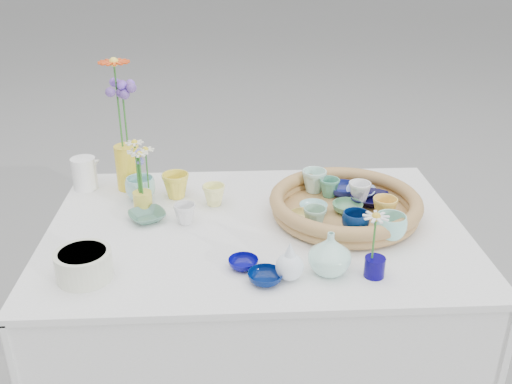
{
  "coord_description": "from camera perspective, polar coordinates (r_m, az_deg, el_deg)",
  "views": [
    {
      "loc": [
        -0.08,
        -1.52,
        1.59
      ],
      "look_at": [
        0.0,
        0.02,
        0.87
      ],
      "focal_mm": 40.0,
      "sensor_mm": 36.0,
      "label": 1
    }
  ],
  "objects": [
    {
      "name": "wicker_tray",
      "position": [
        1.8,
        8.9,
        -1.32
      ],
      "size": [
        0.47,
        0.47,
        0.08
      ],
      "primitive_type": null,
      "color": "olive",
      "rests_on": "display_table"
    },
    {
      "name": "tray_ceramic_0",
      "position": [
        1.91,
        8.71,
        0.21
      ],
      "size": [
        0.14,
        0.14,
        0.03
      ],
      "primitive_type": "imported",
      "rotation": [
        0.0,
        0.0,
        0.37
      ],
      "color": "navy",
      "rests_on": "wicker_tray"
    },
    {
      "name": "tray_ceramic_1",
      "position": [
        1.86,
        11.3,
        -0.72
      ],
      "size": [
        0.16,
        0.16,
        0.03
      ],
      "primitive_type": "imported",
      "rotation": [
        0.0,
        0.0,
        -0.36
      ],
      "color": "black",
      "rests_on": "wicker_tray"
    },
    {
      "name": "tray_ceramic_2",
      "position": [
        1.77,
        12.74,
        -1.63
      ],
      "size": [
        0.1,
        0.1,
        0.07
      ],
      "primitive_type": "imported",
      "rotation": [
        0.0,
        0.0,
        0.43
      ],
      "color": "gold",
      "rests_on": "wicker_tray"
    },
    {
      "name": "tray_ceramic_3",
      "position": [
        1.8,
        9.13,
        -1.57
      ],
      "size": [
        0.1,
        0.1,
        0.03
      ],
      "primitive_type": "imported",
      "rotation": [
        0.0,
        0.0,
        -0.05
      ],
      "color": "#5B966A",
      "rests_on": "wicker_tray"
    },
    {
      "name": "tray_ceramic_4",
      "position": [
        1.69,
        5.89,
        -2.6
      ],
      "size": [
        0.07,
        0.07,
        0.06
      ],
      "primitive_type": "imported",
      "rotation": [
        0.0,
        0.0,
        0.07
      ],
      "color": "#7FAA8F",
      "rests_on": "wicker_tray"
    },
    {
      "name": "tray_ceramic_5",
      "position": [
        1.78,
        5.75,
        -1.63
      ],
      "size": [
        0.1,
        0.1,
        0.03
      ],
      "primitive_type": "imported",
      "rotation": [
        0.0,
        0.0,
        0.1
      ],
      "color": "#A5DAD8",
      "rests_on": "wicker_tray"
    },
    {
      "name": "tray_ceramic_6",
      "position": [
        1.91,
        5.82,
        1.1
      ],
      "size": [
        0.09,
        0.09,
        0.08
      ],
      "primitive_type": "imported",
      "rotation": [
        0.0,
        0.0,
        -0.15
      ],
      "color": "silver",
      "rests_on": "wicker_tray"
    },
    {
      "name": "tray_ceramic_7",
      "position": [
        1.86,
        10.3,
        -0.02
      ],
      "size": [
        0.09,
        0.09,
        0.07
      ],
      "primitive_type": "imported",
      "rotation": [
        0.0,
        0.0,
        -0.4
      ],
      "color": "white",
      "rests_on": "wicker_tray"
    },
    {
      "name": "tray_ceramic_8",
      "position": [
        1.92,
        10.43,
        0.02
      ],
      "size": [
        0.12,
        0.12,
        0.02
      ],
      "primitive_type": "imported",
      "rotation": [
        0.0,
        0.0,
        -0.31
      ],
      "color": "#90AFEC",
      "rests_on": "wicker_tray"
    },
    {
      "name": "tray_ceramic_9",
      "position": [
        1.68,
        9.91,
        -2.98
      ],
      "size": [
        0.11,
        0.11,
        0.06
      ],
      "primitive_type": "imported",
      "rotation": [
        0.0,
        0.0,
        -0.42
      ],
      "color": "#061E53",
      "rests_on": "wicker_tray"
    },
    {
      "name": "tray_ceramic_10",
      "position": [
        1.71,
        4.86,
        -2.76
      ],
      "size": [
        0.12,
        0.12,
        0.03
      ],
      "primitive_type": "imported",
      "rotation": [
        0.0,
        0.0,
        0.22
      ],
      "color": "#E7C867",
      "rests_on": "wicker_tray"
    },
    {
      "name": "tray_ceramic_11",
      "position": [
        1.66,
        13.27,
        -3.43
      ],
      "size": [
        0.1,
        0.1,
        0.07
      ],
      "primitive_type": "imported",
      "rotation": [
        0.0,
        0.0,
        -0.08
      ],
      "color": "#98EBDA",
      "rests_on": "wicker_tray"
    },
    {
      "name": "tray_ceramic_12",
      "position": [
        1.89,
        7.35,
        0.43
      ],
      "size": [
        0.08,
        0.08,
        0.06
      ],
      "primitive_type": "imported",
      "rotation": [
        0.0,
        0.0,
        0.14
      ],
      "color": "#4A9778",
      "rests_on": "wicker_tray"
    },
    {
      "name": "loose_ceramic_0",
      "position": [
        1.92,
        -8.02,
        0.64
      ],
      "size": [
        0.11,
        0.11,
        0.08
      ],
      "primitive_type": "imported",
      "rotation": [
        0.0,
        0.0,
        -0.28
      ],
      "color": "yellow",
      "rests_on": "display_table"
    },
    {
      "name": "loose_ceramic_1",
      "position": [
        1.86,
        -4.23,
        -0.3
      ],
      "size": [
        0.09,
        0.09,
        0.07
      ],
      "primitive_type": "imported",
      "rotation": [
        0.0,
        0.0,
        -0.28
      ],
      "color": "#FFFE96",
      "rests_on": "display_table"
    },
    {
      "name": "loose_ceramic_2",
      "position": [
        1.8,
        -10.83,
        -2.4
      ],
      "size": [
        0.15,
        0.15,
        0.03
      ],
      "primitive_type": "imported",
      "rotation": [
        0.0,
        0.0,
        0.43
      ],
      "color": "#487562",
      "rests_on": "display_table"
    },
    {
      "name": "loose_ceramic_3",
      "position": [
        1.75,
        -7.12,
        -2.18
      ],
      "size": [
        0.08,
        0.08,
        0.06
      ],
      "primitive_type": "imported",
      "rotation": [
        0.0,
        0.0,
        0.17
      ],
      "color": "silver",
      "rests_on": "display_table"
    },
    {
      "name": "loose_ceramic_4",
      "position": [
        1.53,
        -1.28,
        -7.15
      ],
      "size": [
        0.1,
        0.1,
        0.03
      ],
      "primitive_type": "imported",
      "rotation": [
        0.0,
        0.0,
        0.27
      ],
      "color": "#050474",
      "rests_on": "display_table"
    },
    {
      "name": "loose_ceramic_5",
      "position": [
        1.93,
        -11.48,
        0.33
      ],
      "size": [
        0.13,
        0.13,
        0.08
      ],
      "primitive_type": "imported",
      "rotation": [
        0.0,
        0.0,
        -0.42
      ],
      "color": "#96CFCD",
      "rests_on": "display_table"
    },
    {
      "name": "loose_ceramic_6",
      "position": [
        1.47,
        0.94,
        -8.54
      ],
      "size": [
        0.11,
        0.11,
        0.03
      ],
      "primitive_type": "imported",
      "rotation": [
        0.0,
        0.0,
        0.18
      ],
      "color": "#00134E",
      "rests_on": "display_table"
    },
    {
      "name": "fluted_bowl",
      "position": [
        1.54,
        -16.83,
        -6.97
      ],
      "size": [
        0.17,
        0.17,
        0.08
      ],
      "primitive_type": null,
      "rotation": [
        0.0,
        0.0,
        0.21
      ],
      "color": "beige",
      "rests_on": "display_table"
    },
    {
      "name": "bud_vase_paleblue",
      "position": [
        1.46,
        3.4,
        -6.81
      ],
      "size": [
        0.1,
        0.1,
        0.11
      ],
      "primitive_type": null,
      "rotation": [
        0.0,
        0.0,
        -0.39
      ],
      "color": "white",
      "rests_on": "display_table"
    },
    {
      "name": "bud_vase_seafoam",
      "position": [
        1.5,
        7.4,
        -6.08
      ],
      "size": [
        0.14,
        0.14,
        0.12
      ],
      "primitive_type": "imported",
      "rotation": [
        0.0,
        0.0,
        0.32
      ],
      "color": "#B5ECD9",
      "rests_on": "display_table"
    },
    {
      "name": "bud_vase_cobalt",
      "position": [
        1.52,
        11.77,
        -7.35
      ],
      "size": [
        0.06,
        0.06,
        0.05
      ],
      "primitive_type": "cylinder",
      "rotation": [
        0.0,
        0.0,
        -0.15
      ],
      "color": "#070058",
      "rests_on": "display_table"
    },
    {
      "name": "single_daisy",
      "position": [
        1.48,
        11.72,
        -4.49
      ],
      "size": [
        0.1,
        0.1,
        0.14
      ],
      "primitive_type": null,
      "rotation": [
        0.0,
        0.0,
        -0.4
      ],
      "color": "white",
      "rests_on": "bud_vase_cobalt"
    },
    {
      "name": "tall_vase_yellow",
      "position": [
        2.0,
        -12.67,
        2.43
      ],
      "size": [
        0.11,
        0.11,
        0.16
      ],
      "primitive_type": "cylinder",
      "rotation": [
        0.0,
        0.0,
        -0.42
      ],
      "color": "yellow",
      "rests_on": "display_table"
    },
    {
      "name": "gerbera",
      "position": [
        1.93,
        -13.6,
        8.41
      ],
      "size": [
        0.15,
        0.15,
        0.3
      ],
      "primitive_type": null,
      "rotation": [
        0.0,
        0.0,
        0.41
      ],
      "color": "#EA430F",
      "rests_on": "tall_vase_yellow"
    },
    {
      "name": "hydrangea",
      "position": [
        1.95,
        -12.97,
        7.34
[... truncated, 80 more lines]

